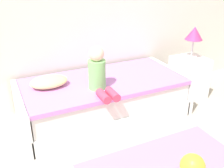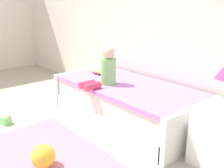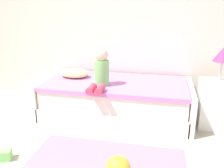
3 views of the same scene
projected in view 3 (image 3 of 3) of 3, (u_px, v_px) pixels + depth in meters
wall_rear at (95, 10)px, 3.80m from camera, size 7.20×0.10×2.90m
bed at (116, 99)px, 3.53m from camera, size 2.11×1.00×0.50m
nightstand at (216, 104)px, 3.21m from camera, size 0.44×0.44×0.60m
table_lamp at (223, 56)px, 3.01m from camera, size 0.24×0.24×0.45m
child_figure at (101, 71)px, 3.20m from camera, size 0.20×0.51×0.50m
pillow at (74, 73)px, 3.65m from camera, size 0.44×0.30×0.13m
toy_ball at (118, 168)px, 2.24m from camera, size 0.23×0.23×0.23m
toy_block at (6, 155)px, 2.54m from camera, size 0.14×0.14×0.11m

